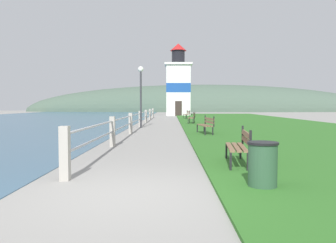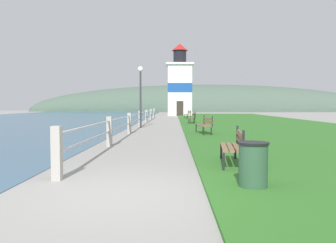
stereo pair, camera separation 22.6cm
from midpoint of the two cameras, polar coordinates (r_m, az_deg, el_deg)
The scene contains 11 objects.
ground_plane at distance 5.61m, azimuth -7.58°, elevation -12.48°, with size 160.00×160.00×0.00m, color gray.
grass_verge at distance 25.40m, azimuth 16.21°, elevation -0.49°, with size 12.00×57.35×0.06m.
seawall_railing at distance 22.22m, azimuth -4.63°, elevation 0.69°, with size 0.18×31.68×1.07m.
park_bench_near at distance 8.06m, azimuth 12.20°, elevation -3.93°, with size 0.65×1.66×0.94m.
park_bench_midway at distance 16.36m, azimuth 6.87°, elevation -0.43°, with size 0.70×1.86×0.94m.
park_bench_far at distance 25.66m, azimuth 4.58°, elevation 0.79°, with size 0.69×1.86×0.94m.
park_bench_by_lighthouse at distance 34.64m, azimuth 3.71°, elevation 1.34°, with size 0.68×1.75×0.94m.
lighthouse at distance 45.44m, azimuth 2.21°, elevation 6.29°, with size 3.72×3.72×9.90m.
trash_bin at distance 5.99m, azimuth 15.66°, elevation -7.43°, with size 0.54×0.54×0.84m.
lamp_post at distance 21.28m, azimuth -4.50°, elevation 6.28°, with size 0.36×0.36×3.96m.
distant_hillside at distance 73.95m, azimuth 6.60°, elevation 1.75°, with size 80.00×16.00×12.00m.
Camera 2 is at (0.93, -5.35, 1.49)m, focal length 35.00 mm.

